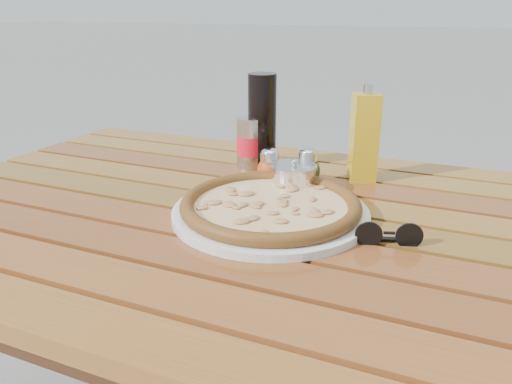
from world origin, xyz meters
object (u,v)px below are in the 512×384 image
at_px(pepper_shaker, 270,167).
at_px(parmesan_tin, 293,178).
at_px(plate, 270,213).
at_px(oregano_shaker, 308,167).
at_px(sunglasses, 389,236).
at_px(dark_bottle, 262,121).
at_px(table, 252,246).
at_px(olive_oil_cruet, 364,137).
at_px(soda_can, 251,143).
at_px(pizza, 271,205).

xyz_separation_m(pepper_shaker, parmesan_tin, (0.06, -0.03, -0.01)).
distance_m(plate, oregano_shaker, 0.20).
distance_m(plate, sunglasses, 0.22).
bearing_deg(dark_bottle, parmesan_tin, -47.16).
bearing_deg(plate, oregano_shaker, 87.88).
distance_m(table, pepper_shaker, 0.19).
bearing_deg(plate, dark_bottle, 115.65).
relative_size(table, pepper_shaker, 17.07).
distance_m(pepper_shaker, olive_oil_cruet, 0.22).
xyz_separation_m(plate, pepper_shaker, (-0.07, 0.16, 0.03)).
height_order(dark_bottle, parmesan_tin, dark_bottle).
bearing_deg(soda_can, table, -65.63).
height_order(pizza, dark_bottle, dark_bottle).
bearing_deg(dark_bottle, pepper_shaker, -59.99).
bearing_deg(olive_oil_cruet, pizza, -111.53).
xyz_separation_m(plate, parmesan_tin, (-0.00, 0.14, 0.02)).
height_order(plate, pizza, pizza).
bearing_deg(dark_bottle, oregano_shaker, -29.13).
xyz_separation_m(pizza, sunglasses, (0.22, -0.03, -0.01)).
height_order(table, dark_bottle, dark_bottle).
xyz_separation_m(pizza, parmesan_tin, (-0.00, 0.14, 0.01)).
bearing_deg(table, parmesan_tin, 72.38).
bearing_deg(olive_oil_cruet, dark_bottle, -179.86).
relative_size(table, pizza, 3.39).
distance_m(pizza, pepper_shaker, 0.18).
bearing_deg(pizza, dark_bottle, 115.65).
xyz_separation_m(plate, sunglasses, (0.22, -0.03, 0.01)).
bearing_deg(soda_can, pizza, -59.20).
xyz_separation_m(plate, pizza, (0.00, 0.00, 0.02)).
bearing_deg(soda_can, sunglasses, -38.11).
height_order(soda_can, sunglasses, soda_can).
height_order(plate, olive_oil_cruet, olive_oil_cruet).
xyz_separation_m(table, dark_bottle, (-0.09, 0.26, 0.19)).
height_order(dark_bottle, olive_oil_cruet, dark_bottle).
bearing_deg(plate, pepper_shaker, 112.47).
distance_m(table, parmesan_tin, 0.17).
bearing_deg(table, plate, -16.43).
height_order(soda_can, olive_oil_cruet, olive_oil_cruet).
bearing_deg(table, oregano_shaker, 74.69).
height_order(pizza, parmesan_tin, parmesan_tin).
height_order(plate, dark_bottle, dark_bottle).
height_order(pizza, pepper_shaker, pepper_shaker).
relative_size(pizza, olive_oil_cruet, 1.97).
height_order(oregano_shaker, olive_oil_cruet, olive_oil_cruet).
bearing_deg(dark_bottle, sunglasses, -41.22).
bearing_deg(oregano_shaker, table, -105.31).
bearing_deg(table, soda_can, 114.37).
height_order(oregano_shaker, sunglasses, oregano_shaker).
bearing_deg(parmesan_tin, sunglasses, -37.22).
distance_m(dark_bottle, olive_oil_cruet, 0.24).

